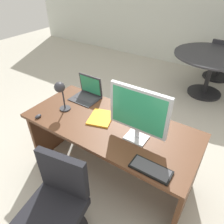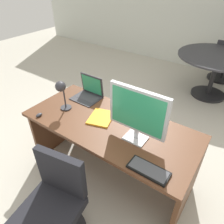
% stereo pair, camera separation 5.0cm
% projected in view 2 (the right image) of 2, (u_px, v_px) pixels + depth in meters
% --- Properties ---
extents(ground, '(12.00, 12.00, 0.00)m').
position_uv_depth(ground, '(162.00, 112.00, 3.50)').
color(ground, '#B7B2A3').
extents(back_wall, '(10.00, 0.10, 2.80)m').
position_uv_depth(back_wall, '(218.00, 3.00, 4.19)').
color(back_wall, silver).
rests_on(back_wall, ground).
extents(desk, '(1.77, 0.79, 0.73)m').
position_uv_depth(desk, '(113.00, 136.00, 2.23)').
color(desk, '#56331E').
rests_on(desk, ground).
extents(monitor, '(0.54, 0.16, 0.51)m').
position_uv_depth(monitor, '(138.00, 112.00, 1.73)').
color(monitor, '#B7BABF').
rests_on(monitor, desk).
extents(laptop, '(0.31, 0.27, 0.26)m').
position_uv_depth(laptop, '(90.00, 91.00, 2.47)').
color(laptop, '#2D2D33').
rests_on(laptop, desk).
extents(keyboard, '(0.32, 0.14, 0.02)m').
position_uv_depth(keyboard, '(149.00, 170.00, 1.60)').
color(keyboard, black).
rests_on(keyboard, desk).
extents(mouse, '(0.04, 0.07, 0.03)m').
position_uv_depth(mouse, '(39.00, 115.00, 2.17)').
color(mouse, '#2D2D33').
rests_on(mouse, desk).
extents(desk_lamp, '(0.12, 0.14, 0.34)m').
position_uv_depth(desk_lamp, '(61.00, 90.00, 2.15)').
color(desk_lamp, '#2D2D33').
rests_on(desk_lamp, desk).
extents(book, '(0.30, 0.33, 0.02)m').
position_uv_depth(book, '(101.00, 118.00, 2.15)').
color(book, orange).
rests_on(book, desk).
extents(office_chair, '(0.56, 0.56, 0.86)m').
position_uv_depth(office_chair, '(55.00, 210.00, 1.75)').
color(office_chair, black).
rests_on(office_chair, ground).
extents(meeting_table, '(1.36, 1.36, 0.78)m').
position_uv_depth(meeting_table, '(216.00, 66.00, 3.63)').
color(meeting_table, black).
rests_on(meeting_table, ground).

